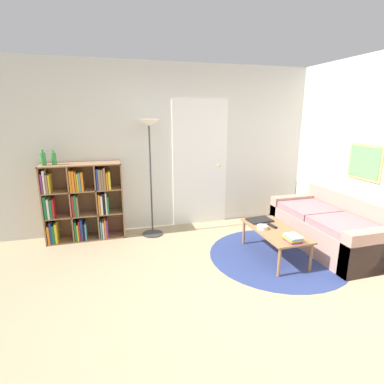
# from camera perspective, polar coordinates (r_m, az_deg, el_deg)

# --- Properties ---
(ground_plane) EXTENTS (14.00, 14.00, 0.00)m
(ground_plane) POSITION_cam_1_polar(r_m,az_deg,el_deg) (3.15, 9.49, -21.23)
(ground_plane) COLOR tan
(wall_back) EXTENTS (7.44, 0.11, 2.60)m
(wall_back) POSITION_cam_1_polar(r_m,az_deg,el_deg) (4.90, -2.05, 8.27)
(wall_back) COLOR silver
(wall_back) RESTS_ON ground_plane
(wall_right) EXTENTS (0.08, 5.43, 2.60)m
(wall_right) POSITION_cam_1_polar(r_m,az_deg,el_deg) (4.90, 28.32, 6.66)
(wall_right) COLOR silver
(wall_right) RESTS_ON ground_plane
(rug) EXTENTS (1.80, 1.80, 0.01)m
(rug) POSITION_cam_1_polar(r_m,az_deg,el_deg) (4.24, 15.96, -11.51)
(rug) COLOR navy
(rug) RESTS_ON ground_plane
(bookshelf) EXTENTS (1.11, 0.34, 1.14)m
(bookshelf) POSITION_cam_1_polar(r_m,az_deg,el_deg) (4.71, -20.20, -1.84)
(bookshelf) COLOR #936B47
(bookshelf) RESTS_ON ground_plane
(floor_lamp) EXTENTS (0.33, 0.33, 1.76)m
(floor_lamp) POSITION_cam_1_polar(r_m,az_deg,el_deg) (4.44, -8.11, 9.72)
(floor_lamp) COLOR #333333
(floor_lamp) RESTS_ON ground_plane
(couch) EXTENTS (0.86, 1.70, 0.72)m
(couch) POSITION_cam_1_polar(r_m,az_deg,el_deg) (4.69, 25.05, -6.30)
(couch) COLOR tan
(couch) RESTS_ON ground_plane
(coffee_table) EXTENTS (0.50, 1.01, 0.38)m
(coffee_table) POSITION_cam_1_polar(r_m,az_deg,el_deg) (4.07, 15.51, -7.38)
(coffee_table) COLOR #996B42
(coffee_table) RESTS_ON ground_plane
(laptop) EXTENTS (0.35, 0.26, 0.02)m
(laptop) POSITION_cam_1_polar(r_m,az_deg,el_deg) (4.32, 12.75, -5.22)
(laptop) COLOR black
(laptop) RESTS_ON coffee_table
(bowl) EXTENTS (0.14, 0.14, 0.05)m
(bowl) POSITION_cam_1_polar(r_m,az_deg,el_deg) (4.02, 13.23, -6.54)
(bowl) COLOR silver
(bowl) RESTS_ON coffee_table
(book_stack_on_table) EXTENTS (0.16, 0.21, 0.08)m
(book_stack_on_table) POSITION_cam_1_polar(r_m,az_deg,el_deg) (3.74, 18.62, -8.34)
(book_stack_on_table) COLOR #7F287A
(book_stack_on_table) RESTS_ON coffee_table
(remote) EXTENTS (0.06, 0.18, 0.02)m
(remote) POSITION_cam_1_polar(r_m,az_deg,el_deg) (4.14, 15.02, -6.23)
(remote) COLOR black
(remote) RESTS_ON coffee_table
(bottle_left) EXTENTS (0.07, 0.07, 0.22)m
(bottle_left) POSITION_cam_1_polar(r_m,az_deg,el_deg) (4.62, -26.48, 5.68)
(bottle_left) COLOR #2D8438
(bottle_left) RESTS_ON bookshelf
(bottle_middle) EXTENTS (0.06, 0.06, 0.21)m
(bottle_middle) POSITION_cam_1_polar(r_m,az_deg,el_deg) (4.59, -24.81, 5.78)
(bottle_middle) COLOR #2D8438
(bottle_middle) RESTS_ON bookshelf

